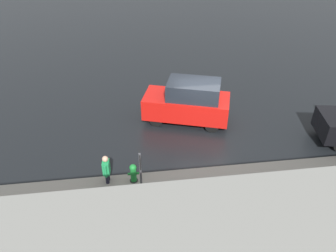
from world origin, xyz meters
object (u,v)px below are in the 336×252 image
pedestrian (106,168)px  sign_post (141,174)px  fire_hydrant (133,173)px  moving_hatchback (188,102)px

pedestrian → sign_post: 2.09m
fire_hydrant → sign_post: (-0.24, 1.38, 1.18)m
moving_hatchback → pedestrian: 5.28m
pedestrian → fire_hydrant: bearing=174.7°
fire_hydrant → pedestrian: size_ratio=0.66×
fire_hydrant → pedestrian: pedestrian is taller
pedestrian → sign_post: (-1.19, 1.47, 0.90)m
fire_hydrant → sign_post: 1.83m
moving_hatchback → fire_hydrant: bearing=54.7°
fire_hydrant → pedestrian: (0.95, -0.09, 0.28)m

